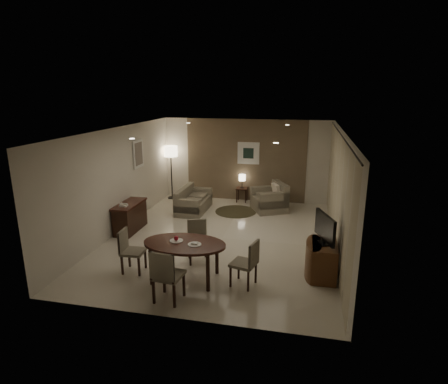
% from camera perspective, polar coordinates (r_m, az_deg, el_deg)
% --- Properties ---
extents(room_shell, '(5.50, 7.00, 2.70)m').
position_cam_1_polar(room_shell, '(9.44, 0.26, 1.49)').
color(room_shell, beige).
rests_on(room_shell, ground).
extents(taupe_accent, '(3.96, 0.03, 2.70)m').
position_cam_1_polar(taupe_accent, '(12.40, 3.29, 4.82)').
color(taupe_accent, brown).
rests_on(taupe_accent, wall_back).
extents(curtain_wall, '(0.08, 6.70, 2.58)m').
position_cam_1_polar(curtain_wall, '(8.89, 16.83, -0.26)').
color(curtain_wall, '#C3B598').
rests_on(curtain_wall, wall_right).
extents(curtain_rod, '(0.03, 6.80, 0.03)m').
position_cam_1_polar(curtain_rod, '(8.64, 17.51, 8.19)').
color(curtain_rod, black).
rests_on(curtain_rod, wall_right).
extents(art_back_frame, '(0.72, 0.03, 0.72)m').
position_cam_1_polar(art_back_frame, '(12.32, 3.75, 5.92)').
color(art_back_frame, silver).
rests_on(art_back_frame, wall_back).
extents(art_back_canvas, '(0.34, 0.01, 0.34)m').
position_cam_1_polar(art_back_canvas, '(12.31, 3.74, 5.91)').
color(art_back_canvas, black).
rests_on(art_back_canvas, wall_back).
extents(art_left_frame, '(0.03, 0.60, 0.80)m').
position_cam_1_polar(art_left_frame, '(10.95, -12.94, 5.71)').
color(art_left_frame, silver).
rests_on(art_left_frame, wall_left).
extents(art_left_canvas, '(0.01, 0.46, 0.64)m').
position_cam_1_polar(art_left_canvas, '(10.95, -12.87, 5.71)').
color(art_left_canvas, gray).
rests_on(art_left_canvas, wall_left).
extents(downlight_nl, '(0.10, 0.10, 0.01)m').
position_cam_1_polar(downlight_nl, '(7.59, -13.84, 7.90)').
color(downlight_nl, white).
rests_on(downlight_nl, ceiling).
extents(downlight_nr, '(0.10, 0.10, 0.01)m').
position_cam_1_polar(downlight_nr, '(6.84, 7.93, 7.42)').
color(downlight_nr, white).
rests_on(downlight_nr, ceiling).
extents(downlight_fl, '(0.10, 0.10, 0.01)m').
position_cam_1_polar(downlight_fl, '(10.92, -5.46, 10.41)').
color(downlight_fl, white).
rests_on(downlight_fl, ceiling).
extents(downlight_fr, '(0.10, 0.10, 0.01)m').
position_cam_1_polar(downlight_fr, '(10.41, 9.61, 10.03)').
color(downlight_fr, white).
rests_on(downlight_fr, ceiling).
extents(console_desk, '(0.48, 1.20, 0.75)m').
position_cam_1_polar(console_desk, '(10.16, -14.12, -3.71)').
color(console_desk, '#421E15').
rests_on(console_desk, floor).
extents(telephone, '(0.20, 0.14, 0.09)m').
position_cam_1_polar(telephone, '(9.78, -15.06, -1.90)').
color(telephone, white).
rests_on(telephone, console_desk).
extents(tv_cabinet, '(0.48, 0.90, 0.70)m').
position_cam_1_polar(tv_cabinet, '(7.79, 14.93, -9.97)').
color(tv_cabinet, brown).
rests_on(tv_cabinet, floor).
extents(flat_tv, '(0.36, 0.85, 0.60)m').
position_cam_1_polar(flat_tv, '(7.53, 15.13, -5.34)').
color(flat_tv, black).
rests_on(flat_tv, tv_cabinet).
extents(dining_table, '(1.62, 1.01, 0.76)m').
position_cam_1_polar(dining_table, '(7.46, -5.98, -10.41)').
color(dining_table, '#421E15').
rests_on(dining_table, floor).
extents(chair_near, '(0.53, 0.53, 0.99)m').
position_cam_1_polar(chair_near, '(6.76, -8.46, -12.32)').
color(chair_near, gray).
rests_on(chair_near, floor).
extents(chair_far, '(0.56, 0.56, 0.90)m').
position_cam_1_polar(chair_far, '(8.12, -3.99, -7.62)').
color(chair_far, gray).
rests_on(chair_far, floor).
extents(chair_left, '(0.45, 0.45, 0.89)m').
position_cam_1_polar(chair_left, '(7.90, -13.66, -8.76)').
color(chair_left, gray).
rests_on(chair_left, floor).
extents(chair_right, '(0.54, 0.54, 0.91)m').
position_cam_1_polar(chair_right, '(7.19, 2.99, -10.75)').
color(chair_right, gray).
rests_on(chair_right, floor).
extents(plate_a, '(0.26, 0.26, 0.02)m').
position_cam_1_polar(plate_a, '(7.40, -7.27, -7.37)').
color(plate_a, white).
rests_on(plate_a, dining_table).
extents(plate_b, '(0.26, 0.26, 0.02)m').
position_cam_1_polar(plate_b, '(7.19, -4.51, -7.98)').
color(plate_b, white).
rests_on(plate_b, dining_table).
extents(fruit_apple, '(0.09, 0.09, 0.09)m').
position_cam_1_polar(fruit_apple, '(7.38, -7.29, -6.99)').
color(fruit_apple, '#B21426').
rests_on(fruit_apple, plate_a).
extents(napkin, '(0.12, 0.08, 0.03)m').
position_cam_1_polar(napkin, '(7.19, -4.51, -7.81)').
color(napkin, white).
rests_on(napkin, plate_b).
extents(round_rug, '(1.26, 1.26, 0.01)m').
position_cam_1_polar(round_rug, '(11.48, 1.81, -2.97)').
color(round_rug, '#443E26').
rests_on(round_rug, floor).
extents(sofa, '(1.54, 0.79, 0.72)m').
position_cam_1_polar(sofa, '(11.48, -4.63, -1.15)').
color(sofa, gray).
rests_on(sofa, floor).
extents(armchair, '(1.26, 1.28, 0.86)m').
position_cam_1_polar(armchair, '(11.54, 6.91, -0.76)').
color(armchair, gray).
rests_on(armchair, floor).
extents(side_table, '(0.37, 0.37, 0.47)m').
position_cam_1_polar(side_table, '(12.44, 2.75, -0.41)').
color(side_table, black).
rests_on(side_table, floor).
extents(table_lamp, '(0.22, 0.22, 0.50)m').
position_cam_1_polar(table_lamp, '(12.32, 2.78, 1.76)').
color(table_lamp, '#FFEAC1').
rests_on(table_lamp, side_table).
extents(floor_lamp, '(0.46, 0.46, 1.80)m').
position_cam_1_polar(floor_lamp, '(12.79, -8.01, 2.96)').
color(floor_lamp, '#FFE5B7').
rests_on(floor_lamp, floor).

